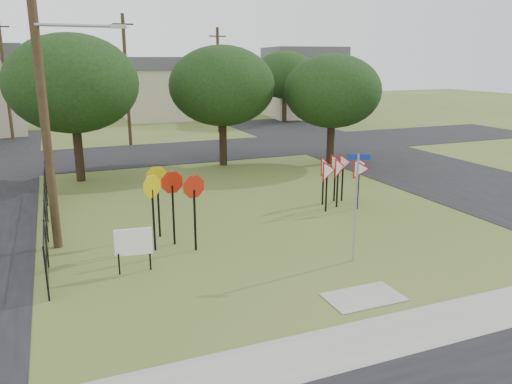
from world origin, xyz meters
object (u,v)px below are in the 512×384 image
stop_sign_cluster (169,191)px  yield_sign_cluster (341,168)px  street_name_sign (356,202)px  info_board (134,243)px

stop_sign_cluster → yield_sign_cluster: bearing=14.1°
street_name_sign → info_board: 6.65m
stop_sign_cluster → yield_sign_cluster: (7.67, 1.93, -0.26)m
street_name_sign → yield_sign_cluster: street_name_sign is taller
info_board → stop_sign_cluster: bearing=50.3°
info_board → street_name_sign: bearing=-14.9°
street_name_sign → stop_sign_cluster: bearing=144.8°
stop_sign_cluster → street_name_sign: bearing=-35.2°
street_name_sign → info_board: street_name_sign is taller
street_name_sign → info_board: (-6.35, 1.69, -1.00)m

